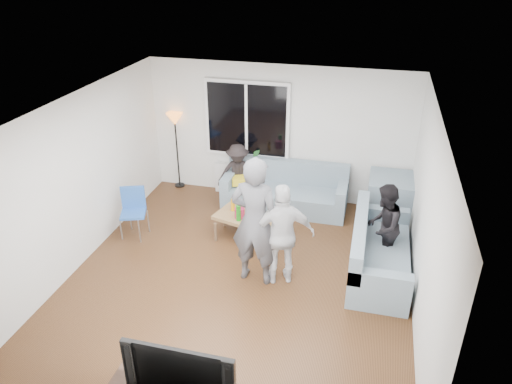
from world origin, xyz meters
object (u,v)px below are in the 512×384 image
(side_chair, at_px, (133,214))
(spectator_back, at_px, (238,174))
(player_left, at_px, (255,222))
(player_right, at_px, (283,235))
(sofa_right_section, at_px, (381,248))
(coffee_table, at_px, (248,227))
(television, at_px, (183,366))
(sofa_back_section, at_px, (285,188))
(floor_lamp, at_px, (177,151))
(spectator_right, at_px, (383,226))

(side_chair, xyz_separation_m, spectator_back, (1.36, 1.63, 0.16))
(player_left, bearing_deg, player_right, -167.20)
(sofa_right_section, height_order, spectator_back, spectator_back)
(coffee_table, relative_size, spectator_back, 0.93)
(spectator_back, relative_size, television, 1.03)
(sofa_right_section, bearing_deg, spectator_back, 58.61)
(player_left, distance_m, player_right, 0.44)
(sofa_back_section, relative_size, television, 2.01)
(sofa_right_section, relative_size, floor_lamp, 1.28)
(floor_lamp, height_order, player_left, player_left)
(coffee_table, height_order, television, television)
(spectator_back, bearing_deg, coffee_table, -86.18)
(sofa_right_section, distance_m, spectator_back, 3.17)
(sofa_right_section, bearing_deg, coffee_table, 78.26)
(television, bearing_deg, spectator_right, 60.76)
(sofa_back_section, xyz_separation_m, television, (-0.10, -4.77, 0.35))
(player_left, distance_m, television, 2.53)
(side_chair, bearing_deg, sofa_back_section, 15.19)
(side_chair, bearing_deg, floor_lamp, 70.15)
(coffee_table, bearing_deg, player_right, -52.41)
(floor_lamp, relative_size, spectator_back, 1.32)
(floor_lamp, relative_size, player_right, 0.99)
(player_right, relative_size, spectator_back, 1.33)
(sofa_back_section, bearing_deg, player_left, -90.07)
(floor_lamp, height_order, spectator_right, floor_lamp)
(player_left, xyz_separation_m, player_right, (0.39, 0.06, -0.20))
(player_left, bearing_deg, floor_lamp, -44.44)
(sofa_right_section, xyz_separation_m, television, (-1.88, -3.15, 0.35))
(sofa_right_section, bearing_deg, player_right, 112.27)
(side_chair, height_order, spectator_right, spectator_right)
(side_chair, height_order, player_left, player_left)
(spectator_back, bearing_deg, floor_lamp, 146.04)
(side_chair, xyz_separation_m, spectator_right, (4.07, 0.19, 0.25))
(side_chair, distance_m, player_right, 2.76)
(sofa_back_section, height_order, television, television)
(player_right, xyz_separation_m, spectator_back, (-1.31, 2.22, -0.20))
(sofa_right_section, relative_size, side_chair, 2.33)
(sofa_back_section, bearing_deg, floor_lamp, 170.59)
(player_left, distance_m, spectator_back, 2.49)
(sofa_right_section, xyz_separation_m, floor_lamp, (-4.07, 2.00, 0.36))
(sofa_right_section, height_order, floor_lamp, floor_lamp)
(television, bearing_deg, player_right, 79.34)
(player_left, relative_size, spectator_right, 1.45)
(sofa_back_section, xyz_separation_m, spectator_back, (-0.92, 0.03, 0.17))
(player_left, bearing_deg, coffee_table, -65.18)
(side_chair, bearing_deg, television, -75.20)
(sofa_right_section, distance_m, side_chair, 4.07)
(sofa_back_section, height_order, floor_lamp, floor_lamp)
(coffee_table, bearing_deg, sofa_back_section, 70.97)
(floor_lamp, relative_size, spectator_right, 1.15)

